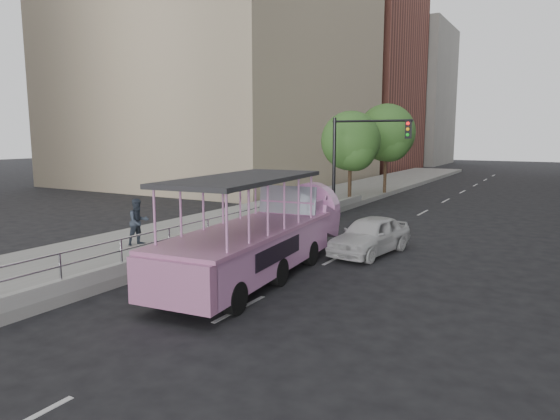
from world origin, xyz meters
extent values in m
plane|color=black|center=(0.00, 0.00, 0.00)|extent=(160.00, 160.00, 0.00)
cube|color=gray|center=(-5.75, 10.00, 0.15)|extent=(5.50, 80.00, 0.30)
cube|color=#A6A6A1|center=(-3.12, 2.00, 0.48)|extent=(0.24, 30.00, 0.36)
cylinder|color=#BCBCC1|center=(-3.12, -4.00, 1.01)|extent=(0.07, 0.07, 0.70)
cylinder|color=#BCBCC1|center=(-3.12, -2.00, 1.01)|extent=(0.07, 0.07, 0.70)
cylinder|color=#BCBCC1|center=(-3.12, 0.00, 1.01)|extent=(0.07, 0.07, 0.70)
cylinder|color=#BCBCC1|center=(-3.12, 2.00, 1.01)|extent=(0.07, 0.07, 0.70)
cylinder|color=#BCBCC1|center=(-3.12, 4.00, 1.01)|extent=(0.07, 0.07, 0.70)
cylinder|color=#BCBCC1|center=(-3.12, 6.00, 1.01)|extent=(0.07, 0.07, 0.70)
cylinder|color=#BCBCC1|center=(-3.12, 8.00, 1.01)|extent=(0.07, 0.07, 0.70)
cylinder|color=#BCBCC1|center=(-3.12, 10.00, 1.01)|extent=(0.07, 0.07, 0.70)
cylinder|color=#BCBCC1|center=(-3.12, 12.00, 1.01)|extent=(0.07, 0.07, 0.70)
cylinder|color=#BCBCC1|center=(-3.12, 2.00, 1.01)|extent=(0.06, 22.00, 0.06)
cylinder|color=#BCBCC1|center=(-3.12, 2.00, 1.34)|extent=(0.06, 22.00, 0.06)
cylinder|color=black|center=(-0.88, -2.56, 0.41)|extent=(0.39, 0.84, 0.81)
cylinder|color=black|center=(1.10, -2.36, 0.41)|extent=(0.39, 0.84, 0.81)
cylinder|color=black|center=(-1.13, -0.03, 0.41)|extent=(0.39, 0.84, 0.81)
cylinder|color=black|center=(0.85, 0.16, 0.41)|extent=(0.39, 0.84, 0.81)
cylinder|color=black|center=(-1.37, 2.49, 0.41)|extent=(0.39, 0.84, 0.81)
cylinder|color=black|center=(0.61, 2.68, 0.41)|extent=(0.39, 0.84, 0.81)
cube|color=#B975AB|center=(-0.16, 0.24, 0.93)|extent=(2.97, 7.60, 1.13)
cube|color=#B975AB|center=(-0.58, 4.56, 1.15)|extent=(2.39, 2.13, 1.41)
cylinder|color=#B975AB|center=(-0.65, 5.33, 1.42)|extent=(2.18, 0.84, 2.13)
cube|color=#A35F8B|center=(0.22, -3.58, 0.93)|extent=(2.28, 0.53, 1.13)
cube|color=#A35F8B|center=(-0.16, 0.24, 1.55)|extent=(3.10, 7.88, 0.11)
cube|color=#262628|center=(-0.12, -0.12, 3.07)|extent=(2.96, 6.17, 0.13)
cube|color=#9DA9BA|center=(-0.42, 2.99, 2.10)|extent=(2.09, 0.39, 0.95)
cube|color=#B975AB|center=(-0.46, 3.39, 1.83)|extent=(2.07, 1.09, 0.45)
imported|color=silver|center=(1.78, 5.23, 0.69)|extent=(2.21, 4.24, 1.38)
imported|color=#2B333F|center=(-5.63, 1.13, 1.16)|extent=(0.82, 0.96, 1.71)
cylinder|color=black|center=(-3.00, 5.90, 1.24)|extent=(0.08, 0.08, 2.48)
cube|color=#0B1A51|center=(-3.00, 5.90, 2.28)|extent=(0.02, 0.61, 0.89)
cube|color=silver|center=(-2.97, 5.90, 2.28)|extent=(0.01, 0.40, 0.54)
cylinder|color=black|center=(-2.90, 12.50, 2.60)|extent=(0.18, 0.18, 5.20)
cylinder|color=black|center=(-0.90, 12.50, 5.00)|extent=(4.20, 0.12, 0.12)
cube|color=black|center=(1.00, 12.50, 4.55)|extent=(0.28, 0.22, 0.85)
sphere|color=red|center=(1.00, 12.37, 4.85)|extent=(0.16, 0.16, 0.16)
cylinder|color=#39291A|center=(-3.40, 16.00, 1.54)|extent=(0.22, 0.22, 3.08)
sphere|color=#295421|center=(-3.40, 16.00, 3.96)|extent=(3.52, 3.52, 3.52)
sphere|color=#295421|center=(-3.00, 15.70, 3.41)|extent=(2.42, 2.42, 2.42)
cylinder|color=#39291A|center=(-3.20, 22.00, 1.74)|extent=(0.22, 0.22, 3.47)
sphere|color=#295421|center=(-3.20, 22.00, 4.46)|extent=(3.97, 3.97, 3.97)
sphere|color=#295421|center=(-2.80, 21.70, 3.84)|extent=(2.73, 2.73, 2.73)
cube|color=brown|center=(-18.00, 48.00, 13.00)|extent=(18.00, 16.00, 26.00)
cube|color=slate|center=(-16.00, 64.00, 10.00)|extent=(16.00, 14.00, 20.00)
camera|label=1|loc=(7.83, -11.84, 4.29)|focal=32.00mm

